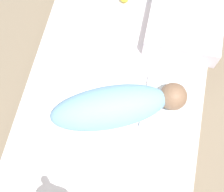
% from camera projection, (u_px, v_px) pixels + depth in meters
% --- Properties ---
extents(ground_plane, '(12.00, 12.00, 0.00)m').
position_uv_depth(ground_plane, '(115.00, 101.00, 1.63)').
color(ground_plane, '#7A6B56').
extents(bed_mattress, '(1.58, 0.82, 0.19)m').
position_uv_depth(bed_mattress, '(115.00, 94.00, 1.54)').
color(bed_mattress, white).
rests_on(bed_mattress, ground_plane).
extents(burp_cloth, '(0.24, 0.20, 0.02)m').
position_uv_depth(burp_cloth, '(166.00, 105.00, 1.41)').
color(burp_cloth, white).
rests_on(burp_cloth, bed_mattress).
extents(swaddled_baby, '(0.37, 0.60, 0.17)m').
position_uv_depth(swaddled_baby, '(115.00, 106.00, 1.33)').
color(swaddled_baby, '#7FB7E5').
rests_on(swaddled_baby, bed_mattress).
extents(pillow, '(0.34, 0.35, 0.11)m').
position_uv_depth(pillow, '(184.00, 26.00, 1.51)').
color(pillow, white).
rests_on(pillow, bed_mattress).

